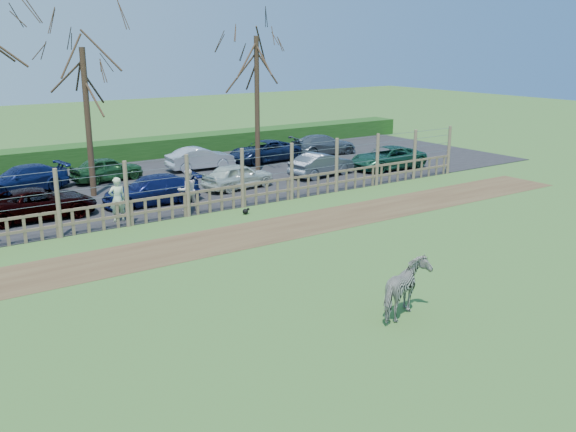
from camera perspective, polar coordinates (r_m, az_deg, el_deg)
ground at (r=19.26m, az=1.79°, el=-5.23°), size 120.00×120.00×0.00m
dirt_strip at (r=22.83m, az=-4.93°, el=-1.94°), size 34.00×2.80×0.01m
asphalt at (r=31.64m, az=-14.00°, el=2.57°), size 44.00×13.00×0.04m
hedge at (r=38.06m, az=-17.85°, el=5.20°), size 46.00×2.00×1.10m
fence at (r=25.62m, az=-8.87°, el=1.70°), size 30.16×0.16×2.50m
tree_mid at (r=29.38m, az=-17.60°, el=10.94°), size 4.80×4.80×6.83m
tree_right at (r=33.59m, az=-2.80°, el=12.72°), size 4.80×4.80×7.35m
zebra at (r=16.44m, az=10.46°, el=-6.44°), size 1.91×1.44×1.47m
visitor_a at (r=25.36m, az=-14.93°, el=1.45°), size 0.67×0.47×1.72m
visitor_b at (r=26.31m, az=-8.91°, el=2.28°), size 0.89×0.72×1.72m
crow at (r=25.86m, az=-3.78°, el=0.43°), size 0.31×0.23×0.25m
car_2 at (r=26.81m, az=-21.23°, el=1.07°), size 4.39×2.14×1.20m
car_3 at (r=27.81m, az=-12.06°, el=2.28°), size 4.24×1.95×1.20m
car_4 at (r=30.17m, az=-4.46°, el=3.58°), size 3.67×1.83×1.20m
car_5 at (r=32.92m, az=2.99°, el=4.59°), size 3.78×1.76×1.20m
car_6 at (r=35.21m, az=8.85°, el=5.14°), size 4.41×2.21×1.20m
car_9 at (r=31.79m, az=-22.56°, el=3.05°), size 4.33×2.23×1.20m
car_10 at (r=32.97m, az=-15.80°, el=4.05°), size 3.68×1.87×1.20m
car_11 at (r=34.92m, az=-7.80°, el=5.09°), size 3.70×1.46×1.20m
car_12 at (r=36.90m, az=-2.14°, el=5.77°), size 4.45×2.30×1.20m
car_13 at (r=39.35m, az=3.18°, el=6.36°), size 4.32×2.20×1.20m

